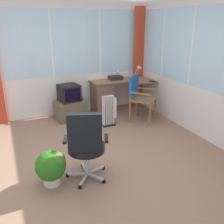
{
  "coord_description": "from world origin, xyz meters",
  "views": [
    {
      "loc": [
        -1.02,
        -3.17,
        2.04
      ],
      "look_at": [
        0.59,
        0.41,
        0.6
      ],
      "focal_mm": 39.11,
      "sensor_mm": 36.0,
      "label": 1
    }
  ],
  "objects_px": {
    "desk": "(105,95)",
    "tv_on_stand": "(70,104)",
    "paper_tray": "(115,78)",
    "office_chair": "(86,143)",
    "spray_bottle": "(118,74)",
    "desk_lamp": "(139,70)",
    "tv_remote": "(152,81)",
    "potted_plant": "(52,166)",
    "space_heater": "(109,110)",
    "wooden_armchair": "(138,92)"
  },
  "relations": [
    {
      "from": "paper_tray",
      "to": "wooden_armchair",
      "type": "bearing_deg",
      "value": -78.45
    },
    {
      "from": "desk",
      "to": "spray_bottle",
      "type": "bearing_deg",
      "value": 19.31
    },
    {
      "from": "office_chair",
      "to": "tv_remote",
      "type": "bearing_deg",
      "value": 40.33
    },
    {
      "from": "tv_remote",
      "to": "space_heater",
      "type": "xyz_separation_m",
      "value": [
        -1.19,
        -0.27,
        -0.45
      ]
    },
    {
      "from": "desk_lamp",
      "to": "paper_tray",
      "type": "xyz_separation_m",
      "value": [
        -0.55,
        0.14,
        -0.16
      ]
    },
    {
      "from": "spray_bottle",
      "to": "wooden_armchair",
      "type": "bearing_deg",
      "value": -86.44
    },
    {
      "from": "desk",
      "to": "tv_on_stand",
      "type": "xyz_separation_m",
      "value": [
        -0.88,
        -0.07,
        -0.07
      ]
    },
    {
      "from": "tv_remote",
      "to": "tv_on_stand",
      "type": "bearing_deg",
      "value": 141.91
    },
    {
      "from": "desk_lamp",
      "to": "potted_plant",
      "type": "xyz_separation_m",
      "value": [
        -2.56,
        -2.21,
        -0.7
      ]
    },
    {
      "from": "desk",
      "to": "office_chair",
      "type": "height_order",
      "value": "office_chair"
    },
    {
      "from": "desk_lamp",
      "to": "tv_on_stand",
      "type": "xyz_separation_m",
      "value": [
        -1.72,
        0.02,
        -0.62
      ]
    },
    {
      "from": "tv_remote",
      "to": "paper_tray",
      "type": "bearing_deg",
      "value": 115.75
    },
    {
      "from": "paper_tray",
      "to": "space_heater",
      "type": "xyz_separation_m",
      "value": [
        -0.52,
        -0.82,
        -0.48
      ]
    },
    {
      "from": "desk",
      "to": "space_heater",
      "type": "distance_m",
      "value": 0.81
    },
    {
      "from": "wooden_armchair",
      "to": "space_heater",
      "type": "relative_size",
      "value": 1.57
    },
    {
      "from": "desk_lamp",
      "to": "tv_on_stand",
      "type": "relative_size",
      "value": 0.42
    },
    {
      "from": "spray_bottle",
      "to": "office_chair",
      "type": "xyz_separation_m",
      "value": [
        -1.67,
        -2.55,
        -0.3
      ]
    },
    {
      "from": "desk",
      "to": "potted_plant",
      "type": "distance_m",
      "value": 2.88
    },
    {
      "from": "wooden_armchair",
      "to": "potted_plant",
      "type": "relative_size",
      "value": 2.1
    },
    {
      "from": "tv_remote",
      "to": "office_chair",
      "type": "bearing_deg",
      "value": -164.51
    },
    {
      "from": "desk_lamp",
      "to": "tv_on_stand",
      "type": "height_order",
      "value": "desk_lamp"
    },
    {
      "from": "tv_on_stand",
      "to": "space_heater",
      "type": "distance_m",
      "value": 0.96
    },
    {
      "from": "office_chair",
      "to": "spray_bottle",
      "type": "bearing_deg",
      "value": 56.78
    },
    {
      "from": "desk_lamp",
      "to": "office_chair",
      "type": "bearing_deg",
      "value": -132.39
    },
    {
      "from": "wooden_armchair",
      "to": "paper_tray",
      "type": "bearing_deg",
      "value": 101.55
    },
    {
      "from": "potted_plant",
      "to": "tv_on_stand",
      "type": "bearing_deg",
      "value": 69.36
    },
    {
      "from": "potted_plant",
      "to": "paper_tray",
      "type": "bearing_deg",
      "value": 49.49
    },
    {
      "from": "desk_lamp",
      "to": "office_chair",
      "type": "height_order",
      "value": "desk_lamp"
    },
    {
      "from": "desk",
      "to": "desk_lamp",
      "type": "relative_size",
      "value": 4.35
    },
    {
      "from": "desk_lamp",
      "to": "space_heater",
      "type": "height_order",
      "value": "desk_lamp"
    },
    {
      "from": "wooden_armchair",
      "to": "office_chair",
      "type": "bearing_deg",
      "value": -136.05
    },
    {
      "from": "office_chair",
      "to": "tv_on_stand",
      "type": "xyz_separation_m",
      "value": [
        0.39,
        2.33,
        -0.22
      ]
    },
    {
      "from": "desk",
      "to": "space_heater",
      "type": "xyz_separation_m",
      "value": [
        -0.22,
        -0.78,
        -0.09
      ]
    },
    {
      "from": "desk_lamp",
      "to": "potted_plant",
      "type": "relative_size",
      "value": 0.67
    },
    {
      "from": "tv_remote",
      "to": "wooden_armchair",
      "type": "bearing_deg",
      "value": -179.99
    },
    {
      "from": "desk",
      "to": "office_chair",
      "type": "bearing_deg",
      "value": -117.78
    },
    {
      "from": "space_heater",
      "to": "tv_on_stand",
      "type": "bearing_deg",
      "value": 132.81
    },
    {
      "from": "tv_remote",
      "to": "spray_bottle",
      "type": "distance_m",
      "value": 0.87
    },
    {
      "from": "office_chair",
      "to": "desk",
      "type": "bearing_deg",
      "value": 62.22
    },
    {
      "from": "space_heater",
      "to": "desk_lamp",
      "type": "bearing_deg",
      "value": 32.59
    },
    {
      "from": "space_heater",
      "to": "potted_plant",
      "type": "relative_size",
      "value": 1.34
    },
    {
      "from": "spray_bottle",
      "to": "space_heater",
      "type": "height_order",
      "value": "spray_bottle"
    },
    {
      "from": "spray_bottle",
      "to": "potted_plant",
      "type": "bearing_deg",
      "value": -130.88
    },
    {
      "from": "desk",
      "to": "paper_tray",
      "type": "bearing_deg",
      "value": 9.12
    },
    {
      "from": "desk",
      "to": "tv_on_stand",
      "type": "distance_m",
      "value": 0.88
    },
    {
      "from": "desk",
      "to": "paper_tray",
      "type": "height_order",
      "value": "paper_tray"
    },
    {
      "from": "spray_bottle",
      "to": "tv_on_stand",
      "type": "xyz_separation_m",
      "value": [
        -1.28,
        -0.21,
        -0.52
      ]
    },
    {
      "from": "paper_tray",
      "to": "office_chair",
      "type": "relative_size",
      "value": 0.3
    },
    {
      "from": "tv_remote",
      "to": "tv_on_stand",
      "type": "height_order",
      "value": "tv_remote"
    },
    {
      "from": "potted_plant",
      "to": "wooden_armchair",
      "type": "bearing_deg",
      "value": 35.67
    }
  ]
}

